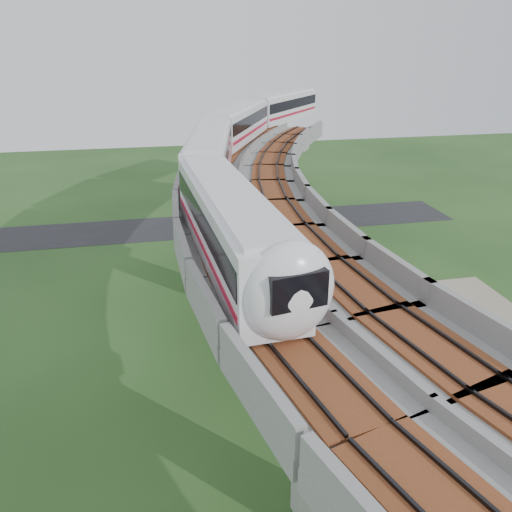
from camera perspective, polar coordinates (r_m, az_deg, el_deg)
name	(u,v)px	position (r m, az deg, el deg)	size (l,w,h in m)	color
ground	(256,381)	(33.01, -0.04, -14.13)	(160.00, 160.00, 0.00)	#25451B
dirt_lot	(470,373)	(36.48, 23.28, -12.20)	(18.00, 26.00, 0.04)	gray
asphalt_road	(205,225)	(59.40, -5.80, 3.50)	(60.00, 8.00, 0.03)	#232326
viaduct	(320,246)	(29.36, 7.32, 1.09)	(19.58, 73.98, 11.40)	#99968E
metro_train	(249,138)	(44.52, -0.80, 13.30)	(21.56, 58.59, 3.64)	silver
fence	(398,354)	(35.44, 15.89, -10.73)	(3.87, 38.73, 1.50)	#2D382D
tree_0	(321,232)	(52.66, 7.44, 2.72)	(2.44, 2.44, 2.74)	#382314
tree_1	(311,249)	(45.86, 6.32, 0.78)	(2.69, 2.69, 3.73)	#382314
tree_2	(323,287)	(40.15, 7.69, -3.55)	(2.79, 2.79, 3.24)	#382314
tree_3	(354,343)	(33.07, 11.17, -9.72)	(2.13, 2.13, 3.20)	#382314
tree_4	(411,427)	(27.96, 17.32, -18.13)	(2.79, 2.79, 3.23)	#382314
car_white	(489,423)	(31.80, 25.10, -16.92)	(1.47, 3.66, 1.25)	white
car_dark	(426,294)	(44.29, 18.85, -4.13)	(1.51, 3.72, 1.08)	black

